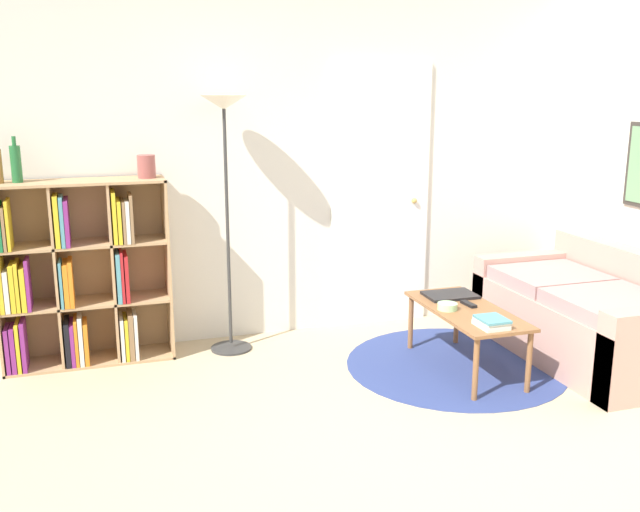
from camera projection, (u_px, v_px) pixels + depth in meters
The scene contains 13 objects.
ground_plane at pixel (411, 485), 3.45m from camera, with size 14.00×14.00×0.00m, color tan.
wall_back at pixel (287, 167), 5.35m from camera, with size 7.71×0.11×2.60m.
rug at pixel (455, 364), 4.93m from camera, with size 1.51×1.51×0.01m.
bookshelf at pixel (77, 278), 4.86m from camera, with size 1.13×0.34×1.27m.
floor_lamp at pixel (225, 139), 4.87m from camera, with size 0.33×0.33×1.82m.
couch at pixel (593, 317), 5.05m from camera, with size 0.90×1.63×0.75m.
coffee_table at pixel (466, 316), 4.77m from camera, with size 0.45×1.01×0.43m.
laptop at pixel (450, 295), 5.04m from camera, with size 0.36×0.26×0.02m.
bowl at pixel (447, 306), 4.74m from camera, with size 0.13×0.13×0.04m.
book_stack_on_table at pixel (492, 322), 4.40m from camera, with size 0.17×0.21×0.06m.
remote at pixel (469, 304), 4.83m from camera, with size 0.05×0.15×0.02m.
bottle_middle at pixel (16, 163), 4.59m from camera, with size 0.07×0.07×0.30m.
vase_on_shelf at pixel (146, 166), 4.83m from camera, with size 0.12×0.12×0.16m.
Camera 1 is at (-1.37, -2.81, 1.88)m, focal length 40.00 mm.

